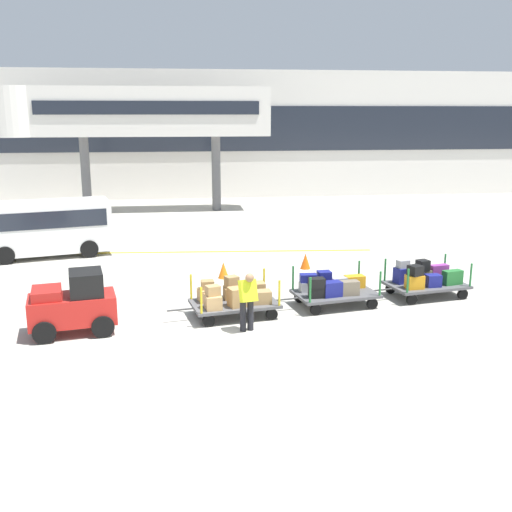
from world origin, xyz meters
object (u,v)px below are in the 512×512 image
safety_cone_near (305,261)px  baggage_tug (74,304)px  baggage_cart_tail (425,279)px  baggage_handler (248,299)px  baggage_cart_lead (233,298)px  baggage_cart_middle (333,288)px  shuttle_van (45,224)px  safety_cone_far (223,270)px

safety_cone_near → baggage_tug: bearing=-142.0°
baggage_cart_tail → baggage_handler: bearing=-158.0°
baggage_cart_lead → safety_cone_near: bearing=57.8°
baggage_cart_lead → baggage_cart_tail: size_ratio=1.00×
baggage_cart_middle → shuttle_van: size_ratio=0.60×
baggage_tug → shuttle_van: shuttle_van is taller
safety_cone_near → safety_cone_far: 3.11m
baggage_tug → safety_cone_far: size_ratio=4.12×
baggage_tug → shuttle_van: (-2.46, 8.72, 0.48)m
baggage_cart_tail → safety_cone_far: bearing=154.2°
baggage_cart_middle → shuttle_van: bearing=141.8°
baggage_cart_tail → baggage_handler: 6.07m
safety_cone_near → baggage_cart_lead: bearing=-122.2°
baggage_cart_middle → safety_cone_far: size_ratio=5.60×
baggage_cart_lead → safety_cone_near: baggage_cart_lead is taller
baggage_cart_tail → safety_cone_far: 6.51m
baggage_cart_tail → safety_cone_far: size_ratio=5.60×
shuttle_van → safety_cone_far: 7.77m
shuttle_van → safety_cone_far: size_ratio=9.31×
baggage_tug → safety_cone_near: baggage_tug is taller
baggage_cart_lead → shuttle_van: 10.32m
baggage_handler → safety_cone_far: baggage_handler is taller
baggage_cart_lead → safety_cone_near: (3.00, 4.77, -0.26)m
baggage_cart_middle → safety_cone_near: (0.10, 4.23, -0.24)m
baggage_cart_lead → baggage_cart_tail: 5.98m
baggage_tug → safety_cone_far: (4.08, 4.64, -0.48)m
safety_cone_far → baggage_handler: bearing=-87.3°
baggage_tug → baggage_handler: 4.35m
baggage_tug → baggage_cart_lead: size_ratio=0.73×
shuttle_van → safety_cone_far: (6.54, -4.07, -0.96)m
shuttle_van → baggage_cart_lead: bearing=-50.7°
baggage_tug → safety_cone_near: 8.98m
baggage_cart_lead → baggage_cart_middle: bearing=10.5°
baggage_cart_middle → safety_cone_far: baggage_cart_middle is taller
baggage_handler → safety_cone_far: bearing=92.7°
baggage_cart_middle → baggage_cart_tail: 3.02m
shuttle_van → safety_cone_near: (9.52, -3.19, -0.96)m
baggage_cart_middle → safety_cone_near: baggage_cart_middle is taller
baggage_handler → shuttle_van: bearing=126.5°
baggage_tug → baggage_cart_tail: bearing=10.4°
baggage_tug → safety_cone_far: bearing=48.7°
safety_cone_far → baggage_cart_middle: bearing=-49.3°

